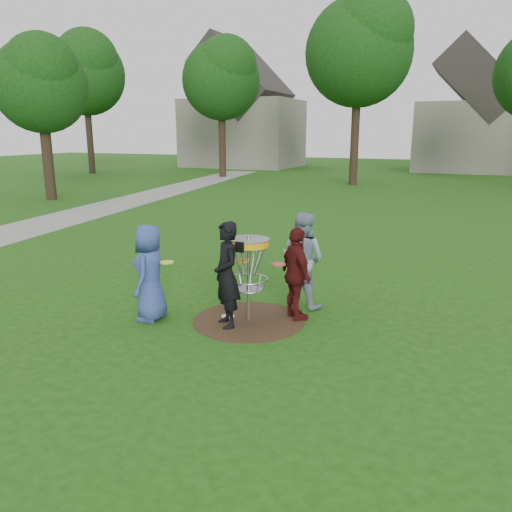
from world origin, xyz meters
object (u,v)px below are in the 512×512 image
at_px(player_blue, 150,273).
at_px(player_black, 227,275).
at_px(player_grey, 302,260).
at_px(player_maroon, 296,274).
at_px(disc_golf_basket, 248,259).

height_order(player_blue, player_black, player_black).
distance_m(player_grey, player_maroon, 0.67).
bearing_deg(player_maroon, disc_golf_basket, 74.86).
relative_size(player_black, disc_golf_basket, 1.19).
xyz_separation_m(player_grey, disc_golf_basket, (-0.55, -1.03, 0.20)).
xyz_separation_m(player_black, disc_golf_basket, (0.22, 0.32, 0.20)).
xyz_separation_m(player_maroon, disc_golf_basket, (-0.66, -0.37, 0.27)).
bearing_deg(player_grey, player_blue, 50.35).
relative_size(player_blue, player_maroon, 1.03).
bearing_deg(player_grey, disc_golf_basket, 74.59).
bearing_deg(player_maroon, player_blue, 68.40).
xyz_separation_m(player_black, player_maroon, (0.89, 0.69, -0.07)).
bearing_deg(player_black, disc_golf_basket, 100.90).
height_order(player_maroon, disc_golf_basket, player_maroon).
bearing_deg(disc_golf_basket, player_black, -124.93).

